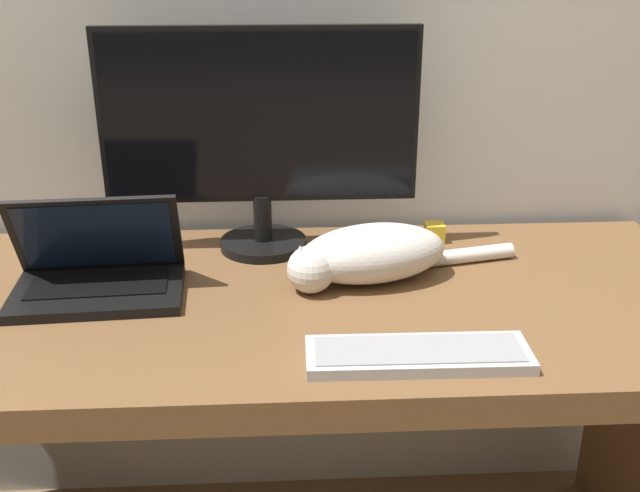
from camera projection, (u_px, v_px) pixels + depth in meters
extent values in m
cube|color=brown|center=(270.00, 310.00, 1.46)|extent=(1.77, 0.72, 0.06)
cylinder|color=black|center=(264.00, 243.00, 1.67)|extent=(0.19, 0.19, 0.02)
cylinder|color=black|center=(263.00, 217.00, 1.64)|extent=(0.04, 0.04, 0.10)
cube|color=black|center=(260.00, 116.00, 1.56)|extent=(0.67, 0.02, 0.37)
cube|color=black|center=(259.00, 117.00, 1.55)|extent=(0.65, 0.01, 0.34)
cube|color=black|center=(98.00, 292.00, 1.44)|extent=(0.33, 0.22, 0.02)
cube|color=black|center=(98.00, 284.00, 1.45)|extent=(0.27, 0.13, 0.00)
cube|color=black|center=(97.00, 235.00, 1.45)|extent=(0.33, 0.12, 0.18)
cube|color=black|center=(96.00, 237.00, 1.45)|extent=(0.29, 0.10, 0.16)
cube|color=#BCBCC1|center=(418.00, 355.00, 1.23)|extent=(0.37, 0.12, 0.02)
cube|color=#939397|center=(419.00, 349.00, 1.22)|extent=(0.34, 0.10, 0.00)
ellipsoid|color=silver|center=(373.00, 253.00, 1.50)|extent=(0.33, 0.21, 0.12)
ellipsoid|color=white|center=(380.00, 238.00, 1.49)|extent=(0.16, 0.14, 0.05)
sphere|color=silver|center=(311.00, 269.00, 1.45)|extent=(0.09, 0.09, 0.09)
cone|color=white|center=(300.00, 252.00, 1.43)|extent=(0.03, 0.03, 0.03)
cone|color=white|center=(321.00, 250.00, 1.44)|extent=(0.03, 0.03, 0.03)
cylinder|color=white|center=(469.00, 255.00, 1.59)|extent=(0.20, 0.07, 0.03)
cube|color=gold|center=(434.00, 232.00, 1.70)|extent=(0.04, 0.04, 0.04)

